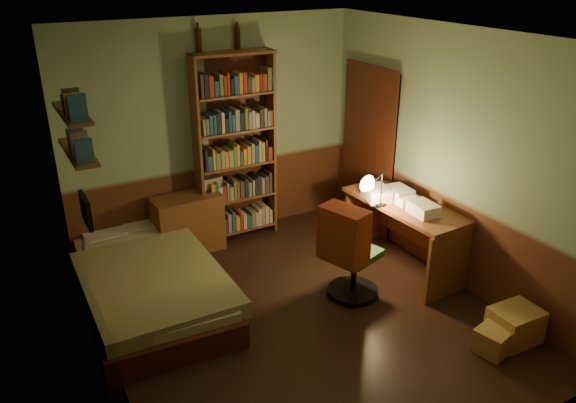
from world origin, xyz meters
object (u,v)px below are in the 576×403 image
dresser (188,224)px  desk (402,235)px  bookshelf (235,149)px  cardboard_box_b (494,340)px  mini_stereo (209,182)px  office_chair (355,253)px  cardboard_box_a (515,325)px  bed (147,270)px  desk_lamp (382,177)px

dresser → desk: size_ratio=0.54×
bookshelf → cardboard_box_b: 3.44m
dresser → mini_stereo: bearing=19.5°
desk → office_chair: bearing=-168.5°
bookshelf → office_chair: bookshelf is taller
bookshelf → cardboard_box_a: 3.50m
bed → cardboard_box_a: size_ratio=5.36×
dresser → bookshelf: bookshelf is taller
dresser → bookshelf: size_ratio=0.35×
desk → desk_lamp: bearing=158.1°
mini_stereo → bed: bearing=-143.8°
dresser → mini_stereo: mini_stereo is taller
mini_stereo → cardboard_box_a: bearing=-67.9°
cardboard_box_a → desk: bearing=91.5°
desk → cardboard_box_a: size_ratio=3.41×
bed → dresser: 1.07m
cardboard_box_a → cardboard_box_b: size_ratio=1.32×
mini_stereo → cardboard_box_a: 3.60m
cardboard_box_a → office_chair: bearing=122.1°
cardboard_box_a → mini_stereo: bearing=117.4°
mini_stereo → bookshelf: bookshelf is taller
bed → cardboard_box_b: bearing=-39.9°
dresser → desk_lamp: (1.65, -1.41, 0.74)m
bookshelf → desk: 2.15m
dresser → desk_lamp: desk_lamp is taller
mini_stereo → bookshelf: bearing=-12.1°
dresser → cardboard_box_b: 3.49m
dresser → mini_stereo: (0.33, 0.12, 0.41)m
desk → bed: bearing=161.8°
mini_stereo → desk_lamp: (1.32, -1.54, 0.33)m
cardboard_box_a → cardboard_box_b: bearing=-175.4°
bed → dresser: bearing=51.5°
desk_lamp → cardboard_box_a: (0.31, -1.62, -0.92)m
dresser → cardboard_box_a: 3.61m
bookshelf → desk_lamp: bearing=-52.0°
cardboard_box_a → cardboard_box_b: cardboard_box_a is taller
bookshelf → office_chair: (0.47, -1.79, -0.64)m
mini_stereo → desk: 2.30m
bed → office_chair: office_chair is taller
dresser → desk: 2.44m
bookshelf → cardboard_box_b: (1.02, -3.13, -1.00)m
bookshelf → dresser: bearing=-168.1°
cardboard_box_b → bookshelf: bearing=108.1°
bed → bookshelf: (1.38, 0.88, 0.78)m
desk_lamp → office_chair: bearing=-142.1°
dresser → cardboard_box_a: size_ratio=1.83×
bed → mini_stereo: size_ratio=8.59×
bed → office_chair: (1.84, -0.91, 0.14)m
desk → desk_lamp: (-0.27, 0.09, 0.70)m
dresser → bookshelf: bearing=5.9°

